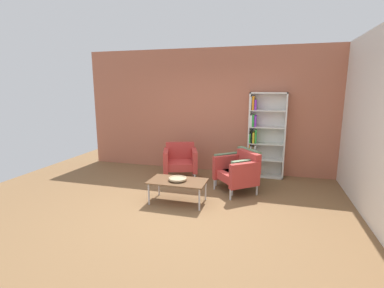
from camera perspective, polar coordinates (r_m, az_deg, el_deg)
ground_plane at (r=4.79m, az=-1.98°, el=-13.18°), size 8.32×8.32×0.00m
brick_back_panel at (r=6.77m, az=4.30°, el=6.70°), size 6.40×0.12×2.90m
plaster_right_partition at (r=5.02m, az=33.32°, el=3.32°), size 0.12×5.20×2.90m
bookshelf_tall at (r=6.49m, az=14.18°, el=1.56°), size 0.80×0.30×1.90m
coffee_table_low at (r=4.96m, az=-2.92°, el=-7.77°), size 1.00×0.56×0.40m
decorative_bowl at (r=4.93m, az=-2.93°, el=-7.04°), size 0.32×0.32×0.05m
armchair_near_window at (r=6.24m, az=-2.41°, el=-3.32°), size 0.88×0.84×0.78m
armchair_corner_red at (r=5.50m, az=9.42°, el=-5.45°), size 0.94×0.95×0.78m
armchair_spare_guest at (r=5.73m, az=9.54°, el=-4.80°), size 0.94×0.95×0.78m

